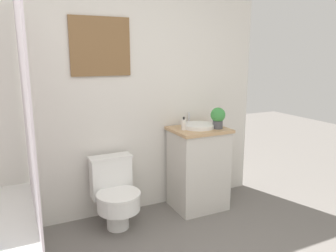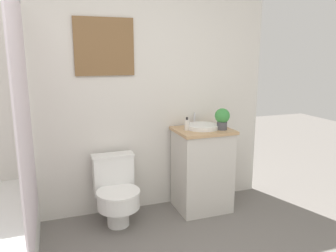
{
  "view_description": "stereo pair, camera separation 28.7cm",
  "coord_description": "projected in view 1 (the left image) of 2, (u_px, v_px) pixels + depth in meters",
  "views": [
    {
      "loc": [
        -0.66,
        -0.96,
        1.55
      ],
      "look_at": [
        0.55,
        1.57,
        0.94
      ],
      "focal_mm": 35.0,
      "sensor_mm": 36.0,
      "label": 1
    },
    {
      "loc": [
        -0.4,
        -1.07,
        1.55
      ],
      "look_at": [
        0.55,
        1.57,
        0.94
      ],
      "focal_mm": 35.0,
      "sensor_mm": 36.0,
      "label": 2
    }
  ],
  "objects": [
    {
      "name": "vanity",
      "position": [
        198.0,
        168.0,
        3.35
      ],
      "size": [
        0.55,
        0.46,
        0.84
      ],
      "color": "beige",
      "rests_on": "ground_plane"
    },
    {
      "name": "sink",
      "position": [
        198.0,
        126.0,
        3.27
      ],
      "size": [
        0.33,
        0.36,
        0.13
      ],
      "color": "white",
      "rests_on": "vanity"
    },
    {
      "name": "wall_back",
      "position": [
        92.0,
        88.0,
        2.99
      ],
      "size": [
        3.53,
        0.07,
        2.5
      ],
      "color": "silver",
      "rests_on": "ground_plane"
    },
    {
      "name": "potted_plant",
      "position": [
        218.0,
        117.0,
        3.22
      ],
      "size": [
        0.15,
        0.15,
        0.21
      ],
      "color": "#4C4C51",
      "rests_on": "vanity"
    },
    {
      "name": "toilet",
      "position": [
        115.0,
        193.0,
        2.99
      ],
      "size": [
        0.39,
        0.5,
        0.64
      ],
      "color": "white",
      "rests_on": "ground_plane"
    },
    {
      "name": "soap_bottle",
      "position": [
        184.0,
        124.0,
        3.18
      ],
      "size": [
        0.05,
        0.05,
        0.13
      ],
      "color": "silver",
      "rests_on": "vanity"
    }
  ]
}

